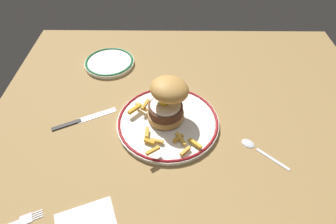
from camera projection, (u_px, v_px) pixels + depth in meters
ground_plane at (189, 137)px, 76.76cm from camera, size 112.05×106.47×4.00cm
dinner_plate at (168, 122)px, 76.97cm from camera, size 27.68×27.68×1.60cm
burger at (168, 99)px, 73.37cm from camera, size 13.28×12.93×12.14cm
fries_pile at (159, 127)px, 73.44cm from camera, size 19.54×26.44×2.36cm
side_plate at (110, 62)px, 96.28cm from camera, size 16.68×16.68×1.60cm
knife at (79, 120)px, 78.10cm from camera, size 16.75×9.43×0.70cm
spoon at (253, 146)px, 71.72cm from camera, size 10.84×10.37×0.90cm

